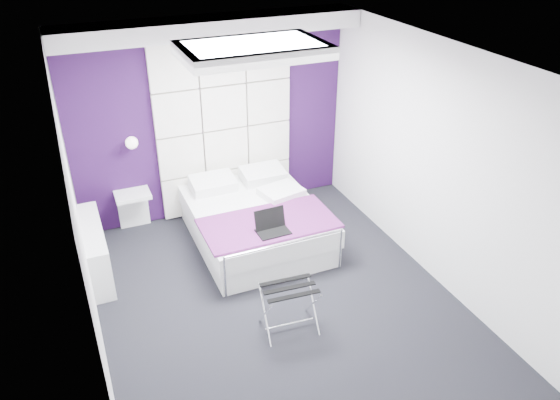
# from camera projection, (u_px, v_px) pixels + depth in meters

# --- Properties ---
(floor) EXTENTS (4.40, 4.40, 0.00)m
(floor) POSITION_uv_depth(u_px,v_px,m) (278.00, 302.00, 5.83)
(floor) COLOR black
(floor) RESTS_ON ground
(ceiling) EXTENTS (4.40, 4.40, 0.00)m
(ceiling) POSITION_uv_depth(u_px,v_px,m) (278.00, 59.00, 4.56)
(ceiling) COLOR white
(ceiling) RESTS_ON wall_back
(wall_back) EXTENTS (3.60, 0.00, 3.60)m
(wall_back) POSITION_uv_depth(u_px,v_px,m) (212.00, 119.00, 6.96)
(wall_back) COLOR white
(wall_back) RESTS_ON floor
(wall_left) EXTENTS (0.00, 4.40, 4.40)m
(wall_left) POSITION_uv_depth(u_px,v_px,m) (81.00, 235.00, 4.58)
(wall_left) COLOR white
(wall_left) RESTS_ON floor
(wall_right) EXTENTS (0.00, 4.40, 4.40)m
(wall_right) POSITION_uv_depth(u_px,v_px,m) (434.00, 164.00, 5.80)
(wall_right) COLOR white
(wall_right) RESTS_ON floor
(accent_wall) EXTENTS (3.58, 0.02, 2.58)m
(accent_wall) POSITION_uv_depth(u_px,v_px,m) (212.00, 119.00, 6.95)
(accent_wall) COLOR #290D3A
(accent_wall) RESTS_ON wall_back
(soffit) EXTENTS (3.58, 0.50, 0.20)m
(soffit) POSITION_uv_depth(u_px,v_px,m) (212.00, 26.00, 6.18)
(soffit) COLOR white
(soffit) RESTS_ON wall_back
(headboard) EXTENTS (1.80, 0.08, 2.30)m
(headboard) POSITION_uv_depth(u_px,v_px,m) (225.00, 129.00, 7.03)
(headboard) COLOR silver
(headboard) RESTS_ON wall_back
(skylight) EXTENTS (1.36, 0.86, 0.12)m
(skylight) POSITION_uv_depth(u_px,v_px,m) (253.00, 49.00, 5.07)
(skylight) COLOR white
(skylight) RESTS_ON ceiling
(wall_lamp) EXTENTS (0.15, 0.15, 0.15)m
(wall_lamp) POSITION_uv_depth(u_px,v_px,m) (131.00, 142.00, 6.53)
(wall_lamp) COLOR white
(wall_lamp) RESTS_ON wall_back
(radiator) EXTENTS (0.22, 1.20, 0.60)m
(radiator) POSITION_uv_depth(u_px,v_px,m) (96.00, 250.00, 6.15)
(radiator) COLOR white
(radiator) RESTS_ON floor
(bed) EXTENTS (1.54, 1.85, 0.66)m
(bed) POSITION_uv_depth(u_px,v_px,m) (255.00, 222.00, 6.73)
(bed) COLOR white
(bed) RESTS_ON floor
(nightstand) EXTENTS (0.43, 0.34, 0.05)m
(nightstand) POSITION_uv_depth(u_px,v_px,m) (133.00, 195.00, 6.81)
(nightstand) COLOR white
(nightstand) RESTS_ON wall_back
(luggage_rack) EXTENTS (0.52, 0.38, 0.51)m
(luggage_rack) POSITION_uv_depth(u_px,v_px,m) (289.00, 308.00, 5.35)
(luggage_rack) COLOR silver
(luggage_rack) RESTS_ON floor
(laptop) EXTENTS (0.36, 0.25, 0.26)m
(laptop) POSITION_uv_depth(u_px,v_px,m) (271.00, 226.00, 6.07)
(laptop) COLOR black
(laptop) RESTS_ON bed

